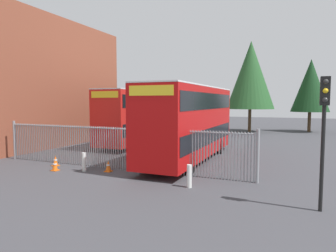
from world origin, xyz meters
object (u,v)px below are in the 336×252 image
double_decker_bus_near_gate (191,120)px  bollard_center_front (189,176)px  traffic_cone_by_gate (55,161)px  traffic_cone_mid_forecourt (55,165)px  traffic_cone_near_kerb (108,166)px  traffic_light_kerbside (324,119)px  double_decker_bus_behind_fence_left (142,115)px  bollard_near_left (84,162)px

double_decker_bus_near_gate → bollard_center_front: bearing=-71.9°
traffic_cone_by_gate → traffic_cone_mid_forecourt: size_ratio=1.00×
double_decker_bus_near_gate → bollard_center_front: (1.83, -5.58, -1.95)m
traffic_cone_near_kerb → traffic_light_kerbside: traffic_light_kerbside is taller
traffic_cone_mid_forecourt → traffic_cone_near_kerb: same height
double_decker_bus_behind_fence_left → traffic_light_kerbside: double_decker_bus_behind_fence_left is taller
bollard_center_front → traffic_light_kerbside: size_ratio=0.22×
bollard_center_front → double_decker_bus_near_gate: bearing=108.1°
bollard_near_left → traffic_cone_near_kerb: size_ratio=1.61×
traffic_cone_by_gate → traffic_cone_near_kerb: 3.42m
traffic_light_kerbside → traffic_cone_near_kerb: bearing=167.9°
double_decker_bus_behind_fence_left → bollard_center_front: 13.55m
traffic_light_kerbside → traffic_cone_by_gate: bearing=171.0°
double_decker_bus_behind_fence_left → traffic_cone_by_gate: size_ratio=18.32×
bollard_near_left → traffic_cone_near_kerb: 1.26m
traffic_cone_mid_forecourt → traffic_cone_by_gate: bearing=131.9°
traffic_cone_by_gate → traffic_cone_mid_forecourt: 1.18m
traffic_cone_mid_forecourt → traffic_cone_near_kerb: 2.78m
double_decker_bus_behind_fence_left → traffic_cone_by_gate: (-0.25, -9.76, -2.13)m
bollard_near_left → traffic_light_kerbside: 11.01m
traffic_cone_near_kerb → double_decker_bus_behind_fence_left: bearing=108.0°
traffic_cone_mid_forecourt → traffic_cone_near_kerb: bearing=18.4°
double_decker_bus_near_gate → bollard_center_front: 6.19m
double_decker_bus_near_gate → traffic_light_kerbside: double_decker_bus_near_gate is taller
traffic_cone_mid_forecourt → traffic_light_kerbside: bearing=-5.5°
bollard_center_front → traffic_cone_near_kerb: bearing=166.7°
traffic_cone_near_kerb → bollard_center_front: bearing=-13.3°
bollard_center_front → double_decker_bus_behind_fence_left: bearing=125.8°
bollard_near_left → bollard_center_front: 5.89m
bollard_center_front → traffic_light_kerbside: (4.75, -0.93, 2.51)m
traffic_cone_near_kerb → double_decker_bus_near_gate: bearing=57.6°
double_decker_bus_behind_fence_left → traffic_cone_near_kerb: bearing=-72.0°
bollard_center_front → traffic_cone_near_kerb: 4.81m
double_decker_bus_behind_fence_left → bollard_center_front: size_ratio=11.38×
traffic_cone_by_gate → traffic_cone_mid_forecourt: bearing=-48.1°
double_decker_bus_near_gate → double_decker_bus_behind_fence_left: size_ratio=1.00×
bollard_near_left → traffic_cone_by_gate: 2.30m
traffic_cone_mid_forecourt → traffic_cone_near_kerb: size_ratio=1.00×
traffic_cone_mid_forecourt → traffic_light_kerbside: (12.06, -1.15, 2.70)m
double_decker_bus_near_gate → traffic_cone_mid_forecourt: double_decker_bus_near_gate is taller
bollard_near_left → traffic_cone_by_gate: (-2.25, 0.41, -0.19)m
double_decker_bus_behind_fence_left → traffic_cone_mid_forecourt: 10.87m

